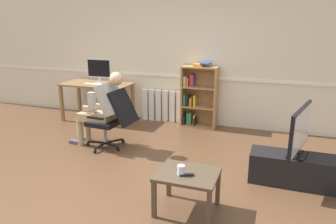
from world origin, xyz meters
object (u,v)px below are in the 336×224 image
(bookshelf, at_px, (197,97))
(office_chair, at_px, (113,117))
(keyboard, at_px, (94,84))
(imac_monitor, at_px, (99,69))
(person_seated, at_px, (102,107))
(spare_remote, at_px, (187,175))
(drinking_glass, at_px, (181,170))
(computer_mouse, at_px, (104,85))
(tv_screen, at_px, (300,131))
(coffee_table, at_px, (187,179))
(computer_desk, at_px, (97,88))
(radiator, at_px, (162,105))
(tv_stand, at_px, (295,169))

(bookshelf, xyz_separation_m, office_chair, (-0.95, -1.54, -0.05))
(keyboard, height_order, bookshelf, bookshelf)
(imac_monitor, bearing_deg, person_seated, -57.82)
(bookshelf, bearing_deg, spare_remote, -77.52)
(bookshelf, height_order, drinking_glass, bookshelf)
(computer_mouse, bearing_deg, tv_screen, -22.04)
(imac_monitor, relative_size, office_chair, 0.56)
(drinking_glass, bearing_deg, spare_remote, -2.03)
(coffee_table, distance_m, drinking_glass, 0.14)
(computer_desk, height_order, computer_mouse, computer_mouse)
(radiator, relative_size, person_seated, 0.69)
(keyboard, distance_m, computer_mouse, 0.22)
(tv_stand, distance_m, spare_remote, 1.56)
(person_seated, height_order, tv_screen, person_seated)
(coffee_table, xyz_separation_m, drinking_glass, (-0.05, -0.06, 0.12))
(imac_monitor, bearing_deg, tv_screen, -23.46)
(computer_desk, xyz_separation_m, tv_stand, (3.73, -1.53, -0.47))
(computer_desk, relative_size, person_seated, 1.12)
(keyboard, height_order, office_chair, office_chair)
(bookshelf, relative_size, radiator, 1.45)
(computer_mouse, bearing_deg, drinking_glass, -46.88)
(drinking_glass, bearing_deg, radiator, 113.92)
(radiator, height_order, spare_remote, radiator)
(imac_monitor, xyz_separation_m, office_chair, (1.02, -1.32, -0.51))
(computer_mouse, bearing_deg, bookshelf, 13.32)
(computer_mouse, xyz_separation_m, coffee_table, (2.39, -2.43, -0.40))
(coffee_table, relative_size, spare_remote, 4.19)
(bookshelf, bearing_deg, tv_screen, -46.49)
(tv_screen, bearing_deg, imac_monitor, 80.93)
(keyboard, relative_size, drinking_glass, 4.00)
(radiator, bearing_deg, keyboard, -156.58)
(imac_monitor, bearing_deg, keyboard, -90.41)
(office_chair, height_order, tv_stand, office_chair)
(computer_mouse, height_order, tv_stand, computer_mouse)
(office_chair, height_order, spare_remote, office_chair)
(computer_desk, xyz_separation_m, office_chair, (1.05, -1.25, -0.14))
(radiator, xyz_separation_m, tv_screen, (2.48, -1.92, 0.38))
(drinking_glass, bearing_deg, coffee_table, 50.25)
(person_seated, bearing_deg, computer_mouse, -147.86)
(bookshelf, height_order, spare_remote, bookshelf)
(computer_desk, bearing_deg, radiator, 17.32)
(computer_desk, relative_size, office_chair, 1.43)
(imac_monitor, relative_size, drinking_glass, 5.18)
(person_seated, bearing_deg, office_chair, 90.00)
(spare_remote, bearing_deg, person_seated, -151.55)
(keyboard, xyz_separation_m, bookshelf, (1.97, 0.43, -0.19))
(keyboard, distance_m, coffee_table, 3.57)
(radiator, relative_size, tv_screen, 0.95)
(imac_monitor, distance_m, person_seated, 1.60)
(imac_monitor, distance_m, tv_stand, 4.12)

